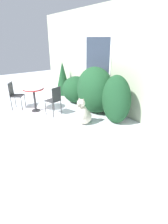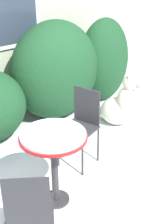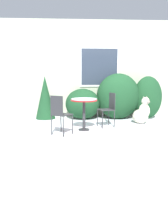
# 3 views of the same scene
# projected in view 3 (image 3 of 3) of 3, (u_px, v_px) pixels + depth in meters

# --- Properties ---
(ground_plane) EXTENTS (16.00, 16.00, 0.00)m
(ground_plane) POSITION_uv_depth(u_px,v_px,m) (118.00, 130.00, 5.53)
(ground_plane) COLOR white
(house_wall) EXTENTS (8.00, 0.10, 3.23)m
(house_wall) POSITION_uv_depth(u_px,v_px,m) (105.00, 69.00, 7.45)
(house_wall) COLOR #B2BC9E
(house_wall) RESTS_ON ground_plane
(shrub_left) EXTENTS (1.11, 1.02, 0.98)m
(shrub_left) POSITION_uv_depth(u_px,v_px,m) (83.00, 104.00, 7.05)
(shrub_left) COLOR #194223
(shrub_left) RESTS_ON ground_plane
(shrub_middle) EXTENTS (1.39, 1.02, 1.46)m
(shrub_middle) POSITION_uv_depth(u_px,v_px,m) (118.00, 96.00, 7.05)
(shrub_middle) COLOR #194223
(shrub_middle) RESTS_ON ground_plane
(shrub_right) EXTENTS (0.93, 0.63, 1.37)m
(shrub_right) POSITION_uv_depth(u_px,v_px,m) (148.00, 98.00, 7.07)
(shrub_right) COLOR #194223
(shrub_right) RESTS_ON ground_plane
(evergreen_bush) EXTENTS (0.64, 0.64, 1.38)m
(evergreen_bush) POSITION_uv_depth(u_px,v_px,m) (45.00, 98.00, 7.07)
(evergreen_bush) COLOR #194223
(evergreen_bush) RESTS_ON ground_plane
(patio_table) EXTENTS (0.66, 0.66, 0.81)m
(patio_table) POSITION_uv_depth(u_px,v_px,m) (84.00, 104.00, 5.44)
(patio_table) COLOR #2D2D30
(patio_table) RESTS_ON ground_plane
(patio_chair_near_table) EXTENTS (0.47, 0.47, 0.92)m
(patio_chair_near_table) POSITION_uv_depth(u_px,v_px,m) (108.00, 108.00, 5.88)
(patio_chair_near_table) COLOR #2D2D30
(patio_chair_near_table) RESTS_ON ground_plane
(patio_chair_far_side) EXTENTS (0.53, 0.53, 0.92)m
(patio_chair_far_side) POSITION_uv_depth(u_px,v_px,m) (60.00, 113.00, 4.99)
(patio_chair_far_side) COLOR #2D2D30
(patio_chair_far_side) RESTS_ON ground_plane
(dog) EXTENTS (0.60, 0.65, 0.80)m
(dog) POSITION_uv_depth(u_px,v_px,m) (142.00, 113.00, 6.31)
(dog) COLOR beige
(dog) RESTS_ON ground_plane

